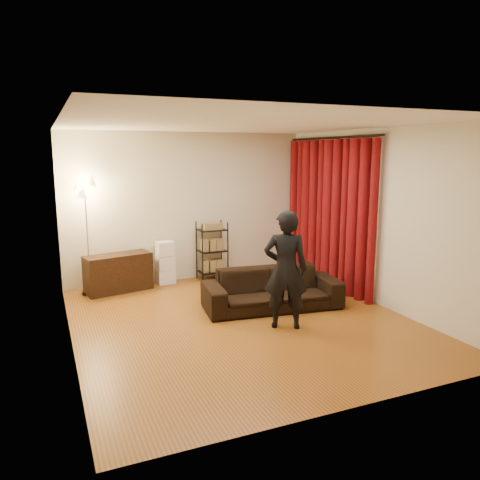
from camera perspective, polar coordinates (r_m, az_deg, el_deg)
name	(u,v)px	position (r m, az deg, el deg)	size (l,w,h in m)	color
floor	(242,321)	(6.67, 0.23, -9.83)	(5.00, 5.00, 0.00)	#95561F
ceiling	(242,124)	(6.26, 0.24, 14.00)	(5.00, 5.00, 0.00)	white
wall_back	(188,207)	(8.66, -6.36, 4.03)	(5.00, 5.00, 0.00)	beige
wall_front	(356,267)	(4.19, 13.93, -3.18)	(5.00, 5.00, 0.00)	beige
wall_left	(65,238)	(5.83, -20.53, 0.26)	(5.00, 5.00, 0.00)	beige
wall_right	(376,217)	(7.50, 16.24, 2.67)	(5.00, 5.00, 0.00)	beige
curtain_rod	(332,138)	(8.28, 11.11, 12.13)	(0.04, 0.04, 2.65)	black
curtain	(328,214)	(8.33, 10.68, 3.14)	(0.22, 2.65, 2.55)	#680606
sofa	(272,289)	(7.12, 3.93, -5.98)	(2.05, 0.80, 0.60)	black
person	(286,270)	(6.24, 5.58, -3.62)	(0.58, 0.38, 1.60)	black
media_cabinet	(118,273)	(8.22, -14.59, -3.90)	(1.10, 0.41, 0.64)	black
storage_boxes	(166,262)	(8.51, -9.06, -2.72)	(0.31, 0.25, 0.78)	silver
wire_shelf	(212,251)	(8.67, -3.43, -1.32)	(0.49, 0.35, 1.09)	black
floor_lamp	(87,238)	(8.08, -18.11, 0.26)	(0.34, 0.34, 1.91)	silver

